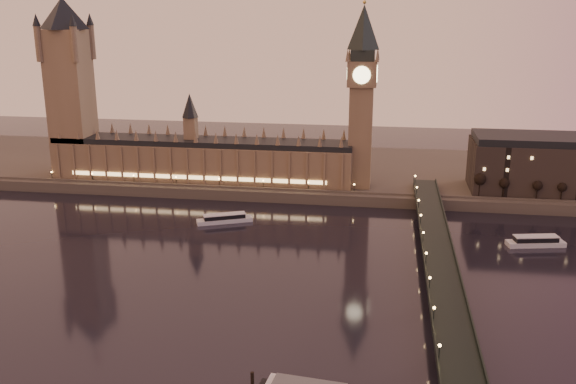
# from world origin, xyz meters

# --- Properties ---
(ground) EXTENTS (700.00, 700.00, 0.00)m
(ground) POSITION_xyz_m (0.00, 0.00, 0.00)
(ground) COLOR black
(ground) RESTS_ON ground
(far_embankment) EXTENTS (560.00, 130.00, 6.00)m
(far_embankment) POSITION_xyz_m (30.00, 165.00, 3.00)
(far_embankment) COLOR #423D35
(far_embankment) RESTS_ON ground
(palace_of_westminster) EXTENTS (180.00, 26.62, 52.00)m
(palace_of_westminster) POSITION_xyz_m (-40.12, 120.99, 21.71)
(palace_of_westminster) COLOR brown
(palace_of_westminster) RESTS_ON ground
(victoria_tower) EXTENTS (31.68, 31.68, 118.00)m
(victoria_tower) POSITION_xyz_m (-120.00, 121.00, 65.79)
(victoria_tower) COLOR brown
(victoria_tower) RESTS_ON ground
(big_ben) EXTENTS (17.68, 17.68, 104.00)m
(big_ben) POSITION_xyz_m (53.99, 120.99, 63.95)
(big_ben) COLOR brown
(big_ben) RESTS_ON ground
(westminster_bridge) EXTENTS (13.20, 260.00, 15.30)m
(westminster_bridge) POSITION_xyz_m (91.61, 0.00, 5.52)
(westminster_bridge) COLOR black
(westminster_bridge) RESTS_ON ground
(bare_tree_0) EXTENTS (5.52, 5.52, 11.22)m
(bare_tree_0) POSITION_xyz_m (118.71, 109.00, 14.36)
(bare_tree_0) COLOR black
(bare_tree_0) RESTS_ON ground
(bare_tree_1) EXTENTS (5.52, 5.52, 11.22)m
(bare_tree_1) POSITION_xyz_m (133.85, 109.00, 14.36)
(bare_tree_1) COLOR black
(bare_tree_1) RESTS_ON ground
(bare_tree_2) EXTENTS (5.52, 5.52, 11.22)m
(bare_tree_2) POSITION_xyz_m (148.98, 109.00, 14.36)
(bare_tree_2) COLOR black
(bare_tree_2) RESTS_ON ground
(bare_tree_3) EXTENTS (5.52, 5.52, 11.22)m
(bare_tree_3) POSITION_xyz_m (164.12, 109.00, 14.36)
(bare_tree_3) COLOR black
(bare_tree_3) RESTS_ON ground
(cruise_boat_a) EXTENTS (28.47, 17.05, 4.54)m
(cruise_boat_a) POSITION_xyz_m (-11.85, 63.21, 2.00)
(cruise_boat_a) COLOR silver
(cruise_boat_a) RESTS_ON ground
(cruise_boat_b) EXTENTS (27.50, 12.01, 4.93)m
(cruise_boat_b) POSITION_xyz_m (139.13, 52.56, 2.17)
(cruise_boat_b) COLOR silver
(cruise_boat_b) RESTS_ON ground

